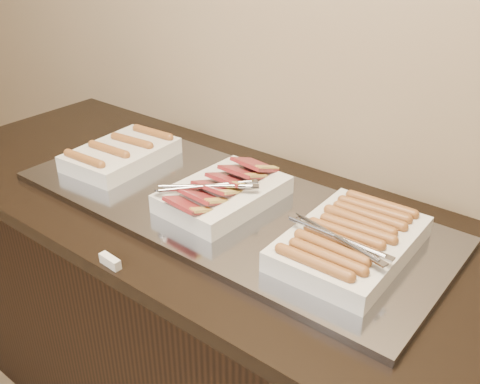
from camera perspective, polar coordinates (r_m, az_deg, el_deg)
name	(u,v)px	position (r m, az deg, el deg)	size (l,w,h in m)	color
counter	(222,331)	(1.73, -1.94, -14.58)	(2.06, 0.76, 0.90)	black
warming_tray	(224,205)	(1.45, -1.73, -1.45)	(1.20, 0.50, 0.02)	gray
dish_left	(121,154)	(1.70, -12.54, 4.02)	(0.24, 0.34, 0.07)	silver
dish_center	(222,192)	(1.42, -1.88, -0.02)	(0.24, 0.36, 0.09)	silver
dish_right	(350,240)	(1.24, 11.62, -5.09)	(0.27, 0.38, 0.08)	silver
label_holder	(110,261)	(1.26, -13.68, -7.19)	(0.06, 0.02, 0.02)	silver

